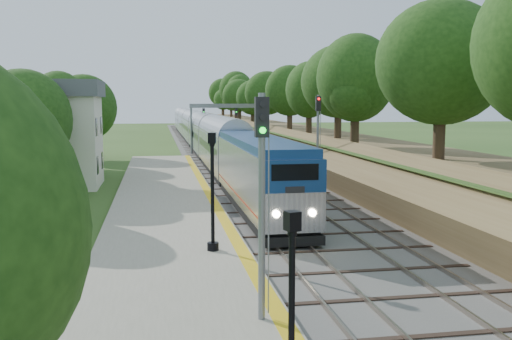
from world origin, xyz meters
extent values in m
plane|color=#2D4C19|center=(0.00, 0.00, 0.00)|extent=(320.00, 320.00, 0.00)
cube|color=#4C4944|center=(2.00, 60.00, 0.06)|extent=(9.50, 170.00, 0.12)
cube|color=gray|center=(-0.72, 60.00, 0.20)|extent=(0.08, 170.00, 0.16)
cube|color=gray|center=(0.72, 60.00, 0.20)|extent=(0.08, 170.00, 0.16)
cube|color=gray|center=(3.28, 60.00, 0.20)|extent=(0.08, 170.00, 0.16)
cube|color=gray|center=(4.72, 60.00, 0.20)|extent=(0.08, 170.00, 0.16)
cube|color=gray|center=(-5.20, 16.00, 0.19)|extent=(6.40, 68.00, 0.38)
cube|color=gold|center=(-2.35, 16.00, 0.39)|extent=(0.55, 68.00, 0.01)
cube|color=brown|center=(11.50, 60.00, 1.50)|extent=(9.00, 170.00, 3.00)
cube|color=brown|center=(7.60, 60.00, 1.30)|extent=(4.47, 170.00, 4.54)
cylinder|color=#332316|center=(10.00, 10.00, 4.31)|extent=(0.60, 0.60, 2.62)
sphere|color=#1A3B10|center=(10.00, 10.00, 7.88)|extent=(5.70, 5.70, 5.70)
cylinder|color=#332316|center=(10.00, 60.00, 4.31)|extent=(0.60, 0.60, 2.62)
sphere|color=#1A3B10|center=(10.00, 60.00, 7.88)|extent=(5.70, 5.70, 5.70)
cylinder|color=#332316|center=(10.00, 110.00, 4.31)|extent=(0.60, 0.60, 2.62)
sphere|color=#1A3B10|center=(10.00, 110.00, 7.88)|extent=(5.70, 5.70, 5.70)
cube|color=silver|center=(-14.00, 30.00, 3.40)|extent=(8.00, 6.00, 6.80)
cube|color=#525559|center=(-14.00, 30.00, 7.40)|extent=(8.60, 6.60, 1.20)
cube|color=black|center=(-9.99, 28.20, 1.80)|extent=(0.05, 1.10, 1.30)
cube|color=black|center=(-9.99, 31.80, 1.80)|extent=(0.05, 1.10, 1.30)
cube|color=black|center=(-9.99, 28.20, 4.60)|extent=(0.05, 1.10, 1.30)
cube|color=black|center=(-9.99, 31.80, 4.60)|extent=(0.05, 1.10, 1.30)
cylinder|color=slate|center=(-1.50, 55.00, 3.10)|extent=(0.24, 0.24, 6.20)
cylinder|color=slate|center=(6.50, 55.00, 3.10)|extent=(0.24, 0.24, 6.20)
cube|color=slate|center=(2.50, 55.00, 5.95)|extent=(8.40, 0.25, 0.50)
cube|color=black|center=(0.00, 54.85, 5.20)|extent=(0.30, 0.20, 0.90)
cube|color=black|center=(4.00, 54.85, 5.20)|extent=(0.30, 0.20, 0.90)
cylinder|color=#332316|center=(-12.00, 26.00, 1.22)|extent=(0.60, 0.60, 2.45)
sphere|color=#1A3B10|center=(-12.00, 26.00, 4.55)|extent=(5.32, 5.32, 5.32)
cylinder|color=#332316|center=(-12.00, 42.00, 1.22)|extent=(0.60, 0.60, 2.45)
sphere|color=#1A3B10|center=(-12.00, 42.00, 4.55)|extent=(5.32, 5.32, 5.32)
cube|color=black|center=(0.00, 16.77, 0.56)|extent=(2.56, 16.01, 0.56)
cube|color=#B7BAC1|center=(0.00, 16.77, 2.41)|extent=(2.78, 16.68, 3.15)
cube|color=navy|center=(0.00, 16.77, 4.19)|extent=(2.67, 16.01, 0.41)
cube|color=navy|center=(0.00, 8.40, 3.29)|extent=(2.75, 0.10, 1.39)
cube|color=black|center=(0.00, 8.36, 3.48)|extent=(2.04, 0.06, 0.69)
cube|color=#A0290F|center=(0.00, 16.77, 1.35)|extent=(2.80, 16.35, 0.09)
cube|color=#B7BAC1|center=(0.00, 34.98, 2.09)|extent=(2.78, 18.53, 3.61)
cube|color=#B7BAC1|center=(0.00, 54.11, 2.09)|extent=(2.78, 18.53, 3.61)
cube|color=#B7BAC1|center=(0.00, 73.24, 2.09)|extent=(2.78, 18.53, 3.61)
cube|color=#B7BAC1|center=(0.00, 92.38, 2.09)|extent=(2.78, 18.53, 3.61)
cube|color=#B7BAC1|center=(0.00, 111.51, 2.09)|extent=(2.78, 18.53, 3.61)
cylinder|color=black|center=(-3.25, -4.62, 2.28)|extent=(0.13, 0.13, 3.53)
cube|color=black|center=(-3.25, -4.62, 4.22)|extent=(0.31, 0.31, 0.36)
cube|color=silver|center=(-3.25, -4.62, 4.22)|extent=(0.22, 0.22, 0.27)
cylinder|color=black|center=(-3.51, 8.01, 0.54)|extent=(0.48, 0.48, 0.32)
cylinder|color=black|center=(-3.51, 8.01, 2.65)|extent=(0.15, 0.15, 4.21)
cube|color=black|center=(-3.51, 8.01, 4.97)|extent=(0.36, 0.36, 0.43)
cube|color=silver|center=(-3.51, 8.01, 4.97)|extent=(0.26, 0.26, 0.32)
cylinder|color=slate|center=(-2.90, 0.38, 3.51)|extent=(0.19, 0.19, 6.27)
cube|color=black|center=(-2.90, 0.38, 6.00)|extent=(0.37, 0.24, 1.08)
cylinder|color=#0CE526|center=(-2.90, 0.24, 6.00)|extent=(0.17, 0.06, 0.17)
cylinder|color=slate|center=(6.20, 26.48, 3.53)|extent=(0.20, 0.20, 6.82)
cube|color=black|center=(6.20, 26.48, 6.28)|extent=(0.37, 0.24, 1.10)
cylinder|color=#FF0C0C|center=(6.20, 26.34, 6.28)|extent=(0.18, 0.07, 0.18)
camera|label=1|loc=(-5.69, -14.68, 6.40)|focal=40.00mm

